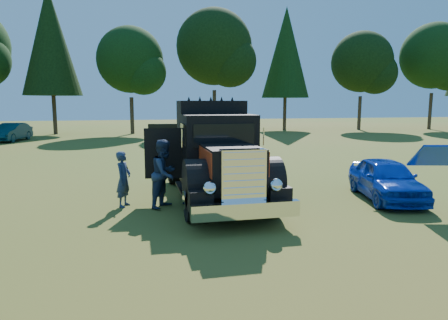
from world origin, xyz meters
TOP-DOWN VIEW (x-y plane):
  - ground at (0.00, 0.00)m, footprint 120.00×120.00m
  - treeline at (-6.18, 27.47)m, footprint 72.10×24.04m
  - diamond_t_truck at (-1.37, 2.51)m, footprint 3.38×7.16m
  - hotrod_coupe at (3.73, 1.44)m, footprint 2.30×4.22m
  - spectator_near at (-4.10, 2.29)m, footprint 0.58×0.68m
  - spectator_far at (-2.96, 1.97)m, footprint 1.14×1.19m
  - distant_teal_car at (-13.02, 24.14)m, footprint 2.21×4.37m

SIDE VIEW (x-z plane):
  - ground at x=0.00m, z-range 0.00..0.00m
  - hotrod_coupe at x=3.73m, z-range -0.31..1.58m
  - distant_teal_car at x=-13.02m, z-range 0.00..1.38m
  - spectator_near at x=-4.10m, z-range 0.00..1.59m
  - spectator_far at x=-2.96m, z-range 0.00..1.93m
  - diamond_t_truck at x=-1.37m, z-range -0.22..2.78m
  - treeline at x=-6.18m, z-range 0.89..15.11m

